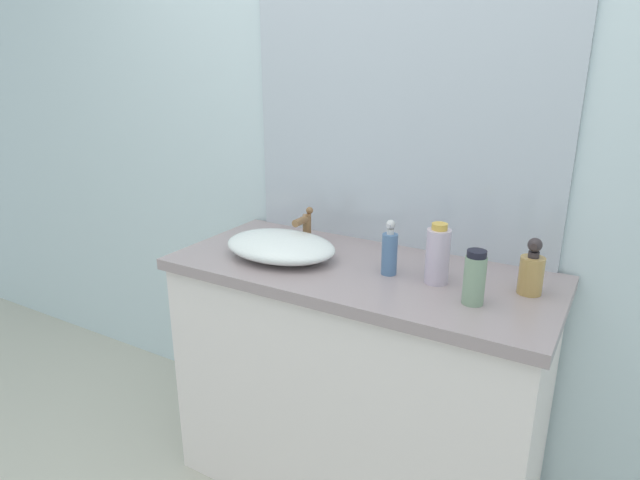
% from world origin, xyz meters
% --- Properties ---
extents(bathroom_wall_rear, '(6.00, 0.06, 2.60)m').
position_xyz_m(bathroom_wall_rear, '(0.00, 0.73, 1.30)').
color(bathroom_wall_rear, silver).
rests_on(bathroom_wall_rear, ground).
extents(vanity_counter, '(1.32, 0.59, 0.91)m').
position_xyz_m(vanity_counter, '(0.09, 0.40, 0.46)').
color(vanity_counter, white).
rests_on(vanity_counter, ground).
extents(wall_mirror_panel, '(1.19, 0.01, 1.00)m').
position_xyz_m(wall_mirror_panel, '(0.09, 0.69, 1.41)').
color(wall_mirror_panel, '#B2BCC6').
rests_on(wall_mirror_panel, vanity_counter).
extents(sink_basin, '(0.42, 0.30, 0.08)m').
position_xyz_m(sink_basin, '(-0.20, 0.34, 0.95)').
color(sink_basin, white).
rests_on(sink_basin, vanity_counter).
extents(faucet, '(0.03, 0.12, 0.14)m').
position_xyz_m(faucet, '(-0.20, 0.51, 0.99)').
color(faucet, brown).
rests_on(faucet, vanity_counter).
extents(soap_dispenser, '(0.05, 0.05, 0.19)m').
position_xyz_m(soap_dispenser, '(0.20, 0.39, 0.99)').
color(soap_dispenser, '#4D6F99').
rests_on(soap_dispenser, vanity_counter).
extents(lotion_bottle, '(0.08, 0.08, 0.20)m').
position_xyz_m(lotion_bottle, '(0.36, 0.40, 1.00)').
color(lotion_bottle, '#C3B2C7').
rests_on(lotion_bottle, vanity_counter).
extents(perfume_bottle, '(0.06, 0.06, 0.16)m').
position_xyz_m(perfume_bottle, '(0.50, 0.31, 0.99)').
color(perfume_bottle, gray).
rests_on(perfume_bottle, vanity_counter).
extents(spray_can, '(0.07, 0.07, 0.18)m').
position_xyz_m(spray_can, '(0.63, 0.46, 0.98)').
color(spray_can, '#B0894A').
rests_on(spray_can, vanity_counter).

